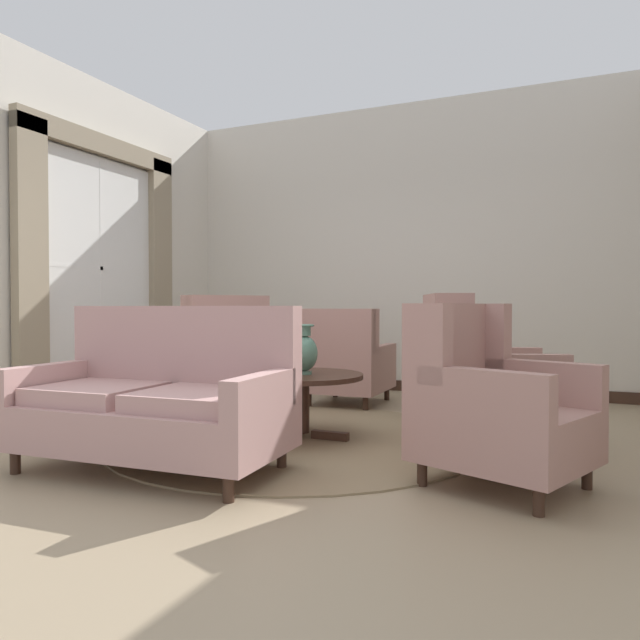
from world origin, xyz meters
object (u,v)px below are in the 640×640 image
armchair_far_left (217,362)px  armchair_beside_settee (491,406)px  porcelain_vase (305,352)px  armchair_back_corner (478,380)px  coffee_table (303,385)px  armchair_near_window (346,364)px  side_table (432,368)px  settee (157,402)px

armchair_far_left → armchair_beside_settee: bearing=93.9°
armchair_far_left → porcelain_vase: bearing=89.3°
porcelain_vase → armchair_beside_settee: bearing=-22.4°
armchair_back_corner → armchair_beside_settee: bearing=172.5°
coffee_table → armchair_near_window: bearing=99.1°
coffee_table → side_table: side_table is taller
armchair_near_window → armchair_beside_settee: bearing=126.7°
armchair_far_left → side_table: armchair_far_left is taller
armchair_beside_settee → side_table: armchair_beside_settee is taller
porcelain_vase → armchair_far_left: bearing=148.5°
coffee_table → side_table: 1.47m
armchair_near_window → side_table: 0.94m
armchair_near_window → side_table: (0.91, -0.22, 0.02)m
settee → side_table: settee is taller
side_table → armchair_back_corner: bearing=-58.3°
porcelain_vase → side_table: (0.63, 1.34, -0.22)m
armchair_back_corner → armchair_beside_settee: (0.23, -1.05, -0.01)m
armchair_far_left → armchair_back_corner: bearing=113.5°
porcelain_vase → armchair_near_window: size_ratio=0.38×
coffee_table → armchair_near_window: armchair_near_window is taller
armchair_back_corner → armchair_beside_settee: armchair_back_corner is taller
armchair_beside_settee → side_table: (-0.77, 1.92, -0.01)m
armchair_back_corner → armchair_far_left: bearing=62.9°
coffee_table → settee: bearing=-112.7°
armchair_near_window → porcelain_vase: bearing=98.6°
coffee_table → side_table: bearing=63.0°
settee → armchair_far_left: 2.00m
armchair_back_corner → side_table: (-0.54, 0.87, -0.02)m
coffee_table → porcelain_vase: porcelain_vase is taller
porcelain_vase → armchair_beside_settee: armchair_beside_settee is taller
settee → armchair_far_left: size_ratio=1.53×
porcelain_vase → settee: bearing=-114.7°
settee → side_table: (1.12, 2.39, 0.02)m
porcelain_vase → armchair_near_window: 1.60m
coffee_table → armchair_beside_settee: (1.43, -0.61, 0.04)m
side_table → porcelain_vase: bearing=-115.4°
side_table → armchair_near_window: bearing=166.2°
porcelain_vase → side_table: 1.50m
settee → armchair_beside_settee: size_ratio=1.61×
armchair_near_window → armchair_back_corner: bearing=141.5°
side_table → settee: bearing=-115.1°
settee → armchair_beside_settee: bearing=11.4°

